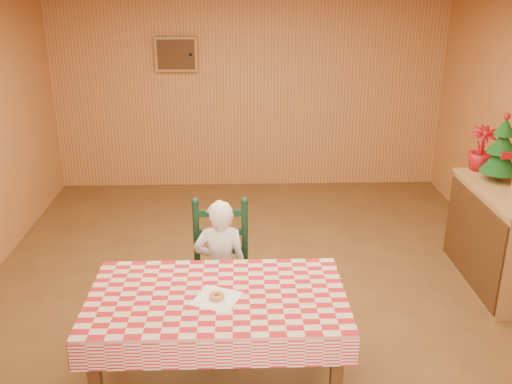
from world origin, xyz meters
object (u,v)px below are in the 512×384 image
at_px(ladder_chair, 221,271).
at_px(shelf_unit, 500,238).
at_px(dining_table, 217,306).
at_px(seated_child, 221,268).
at_px(christmas_tree, 502,151).

xyz_separation_m(ladder_chair, shelf_unit, (2.48, 0.59, -0.04)).
height_order(dining_table, ladder_chair, ladder_chair).
bearing_deg(ladder_chair, seated_child, -90.00).
bearing_deg(ladder_chair, shelf_unit, 13.40).
xyz_separation_m(shelf_unit, christmas_tree, (0.01, 0.25, 0.74)).
height_order(ladder_chair, christmas_tree, christmas_tree).
relative_size(dining_table, shelf_unit, 1.34).
height_order(ladder_chair, seated_child, seated_child).
bearing_deg(dining_table, christmas_tree, 33.17).
height_order(dining_table, christmas_tree, christmas_tree).
xyz_separation_m(dining_table, ladder_chair, (-0.00, 0.79, -0.18)).
bearing_deg(dining_table, ladder_chair, 90.00).
xyz_separation_m(seated_child, shelf_unit, (2.48, 0.65, -0.10)).
distance_m(dining_table, christmas_tree, 3.02).
relative_size(ladder_chair, shelf_unit, 0.87).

